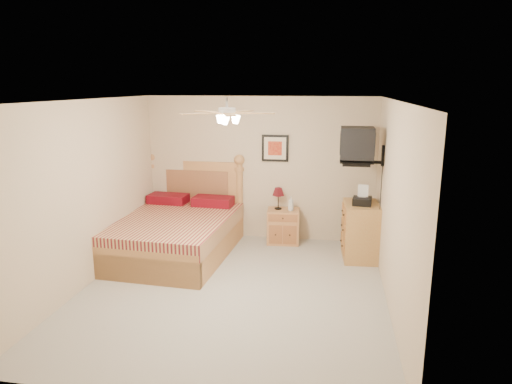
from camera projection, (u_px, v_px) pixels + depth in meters
floor at (233, 290)px, 6.12m from camera, size 4.50×4.50×0.00m
ceiling at (231, 100)px, 5.54m from camera, size 4.00×4.50×0.04m
wall_back at (260, 169)px, 7.99m from camera, size 4.00×0.04×2.50m
wall_front at (171, 268)px, 3.67m from camera, size 4.00×0.04×2.50m
wall_left at (87, 194)px, 6.15m from camera, size 0.04×4.50×2.50m
wall_right at (393, 207)px, 5.50m from camera, size 0.04×4.50×2.50m
bed at (171, 210)px, 7.22m from camera, size 1.90×2.41×1.50m
nightstand at (283, 226)px, 7.90m from camera, size 0.57×0.45×0.59m
table_lamp at (278, 198)px, 7.83m from camera, size 0.21×0.21×0.38m
lotion_bottle at (291, 203)px, 7.74m from camera, size 0.11×0.11×0.25m
framed_picture at (275, 148)px, 7.84m from camera, size 0.46×0.04×0.46m
dresser at (361, 231)px, 7.16m from camera, size 0.57×0.79×0.89m
fax_machine at (362, 195)px, 6.95m from camera, size 0.31×0.33×0.30m
magazine_lower at (359, 198)px, 7.33m from camera, size 0.27×0.30×0.02m
magazine_upper at (359, 197)px, 7.34m from camera, size 0.22×0.30×0.02m
wall_tv at (367, 146)px, 6.70m from camera, size 0.56×0.46×0.58m
ceiling_fan at (227, 113)px, 5.38m from camera, size 1.14×1.14×0.28m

